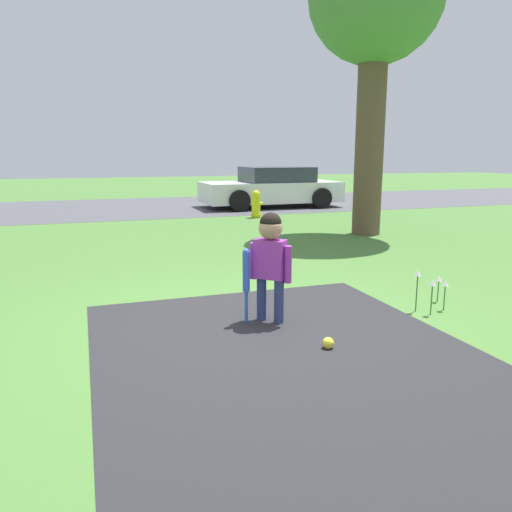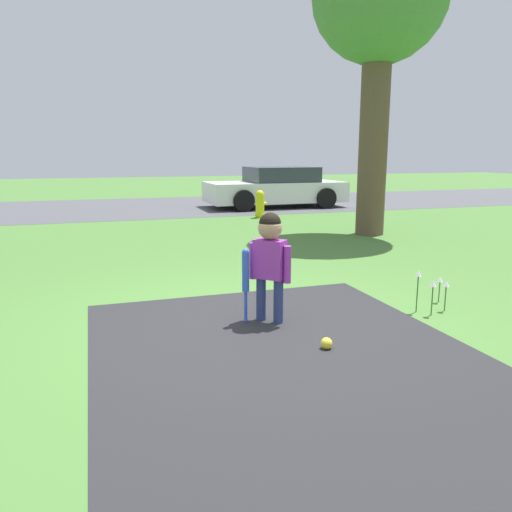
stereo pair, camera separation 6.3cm
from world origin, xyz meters
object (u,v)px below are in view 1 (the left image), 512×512
Objects in this scene: tree_near_driveway at (376,4)px; fire_hydrant at (256,204)px; child at (270,252)px; sports_ball at (328,343)px; parked_car at (272,188)px; baseball_bat at (246,275)px.

fire_hydrant is at bearing 111.16° from tree_near_driveway.
child reaches higher than sports_ball.
parked_car is 6.41m from tree_near_driveway.
baseball_bat is 0.18× the size of parked_car.
tree_near_driveway is (3.37, 5.00, 4.09)m from sports_ball.
fire_hydrant is at bearing 60.61° from parked_car.
child is 10.22m from parked_car.
parked_car is at bearing 71.58° from sports_ball.
tree_near_driveway reaches higher than parked_car.
child is at bearing -108.10° from fire_hydrant.
sports_ball is (0.42, -0.82, -0.40)m from baseball_bat.
fire_hydrant is (2.61, 7.26, -0.13)m from baseball_bat.
baseball_bat reaches higher than fire_hydrant.
parked_car is 0.71× the size of tree_near_driveway.
child is at bearing 105.00° from sports_ball.
tree_near_driveway is (1.19, -3.08, 3.82)m from fire_hydrant.
baseball_bat is at bearing -109.74° from fire_hydrant.
baseball_bat is 0.13× the size of tree_near_driveway.
child is at bearing 68.98° from parked_car.
child is 1.53× the size of fire_hydrant.
parked_car is at bearing 60.74° from fire_hydrant.
baseball_bat is at bearing -145.91° from child.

